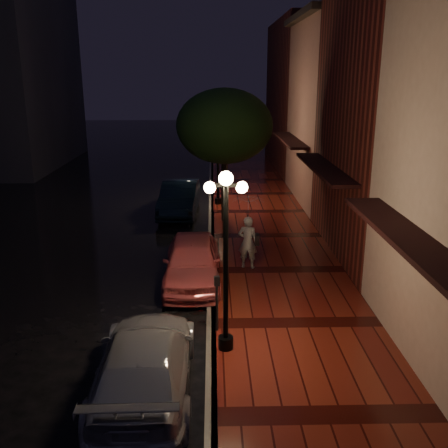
% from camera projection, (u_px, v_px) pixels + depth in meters
% --- Properties ---
extents(ground, '(120.00, 120.00, 0.00)m').
position_uv_depth(ground, '(211.00, 274.00, 16.81)').
color(ground, black).
rests_on(ground, ground).
extents(sidewalk, '(4.50, 60.00, 0.15)m').
position_uv_depth(sidewalk, '(278.00, 272.00, 16.84)').
color(sidewalk, '#4D120D').
rests_on(sidewalk, ground).
extents(curb, '(0.25, 60.00, 0.15)m').
position_uv_depth(curb, '(211.00, 272.00, 16.79)').
color(curb, '#595451').
rests_on(curb, ground).
extents(storefront_mid, '(5.00, 8.00, 11.00)m').
position_uv_depth(storefront_mid, '(411.00, 103.00, 17.31)').
color(storefront_mid, '#511914').
rests_on(storefront_mid, ground).
extents(storefront_far, '(5.00, 8.00, 9.00)m').
position_uv_depth(storefront_far, '(349.00, 115.00, 25.26)').
color(storefront_far, '#8C5951').
rests_on(storefront_far, ground).
extents(storefront_extra, '(5.00, 12.00, 10.00)m').
position_uv_depth(storefront_extra, '(311.00, 97.00, 34.69)').
color(storefront_extra, '#511914').
rests_on(storefront_extra, ground).
extents(streetlamp_near, '(0.96, 0.36, 4.31)m').
position_uv_depth(streetlamp_near, '(226.00, 252.00, 11.28)').
color(streetlamp_near, black).
rests_on(streetlamp_near, sidewalk).
extents(streetlamp_far, '(0.96, 0.36, 4.31)m').
position_uv_depth(streetlamp_far, '(218.00, 156.00, 24.69)').
color(streetlamp_far, black).
rests_on(streetlamp_far, sidewalk).
extents(street_tree, '(4.16, 4.16, 5.80)m').
position_uv_depth(street_tree, '(225.00, 129.00, 21.34)').
color(street_tree, black).
rests_on(street_tree, sidewalk).
extents(pink_car, '(1.82, 4.41, 1.50)m').
position_uv_depth(pink_car, '(192.00, 261.00, 15.90)').
color(pink_car, '#D8595C').
rests_on(pink_car, ground).
extents(navy_car, '(1.89, 4.84, 1.57)m').
position_uv_depth(navy_car, '(180.00, 198.00, 23.87)').
color(navy_car, black).
rests_on(navy_car, ground).
extents(silver_car, '(2.05, 4.91, 1.42)m').
position_uv_depth(silver_car, '(145.00, 363.00, 10.35)').
color(silver_car, '#99989F').
rests_on(silver_car, ground).
extents(woman_with_umbrella, '(1.05, 1.07, 2.52)m').
position_uv_depth(woman_with_umbrella, '(248.00, 220.00, 16.55)').
color(woman_with_umbrella, silver).
rests_on(woman_with_umbrella, sidewalk).
extents(parking_meter, '(0.15, 0.12, 1.49)m').
position_uv_depth(parking_meter, '(217.00, 298.00, 12.58)').
color(parking_meter, black).
rests_on(parking_meter, sidewalk).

